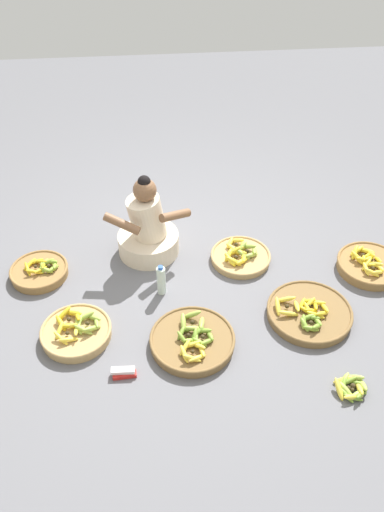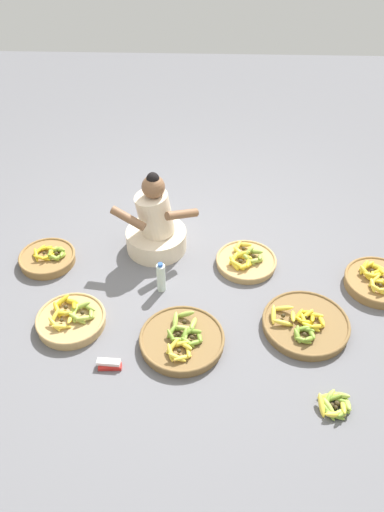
# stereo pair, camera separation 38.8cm
# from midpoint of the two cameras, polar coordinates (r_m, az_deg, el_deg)

# --- Properties ---
(ground_plane) EXTENTS (10.00, 10.00, 0.00)m
(ground_plane) POSITION_cam_midpoint_polar(r_m,az_deg,el_deg) (4.26, 2.70, -1.87)
(ground_plane) COLOR slate
(vendor_woman_front) EXTENTS (0.72, 0.52, 0.76)m
(vendor_woman_front) POSITION_cam_midpoint_polar(r_m,az_deg,el_deg) (4.33, -1.52, 3.24)
(vendor_woman_front) COLOR beige
(vendor_woman_front) RESTS_ON ground
(banana_basket_back_center) EXTENTS (0.52, 0.52, 0.16)m
(banana_basket_back_center) POSITION_cam_midpoint_polar(r_m,az_deg,el_deg) (3.89, -10.51, -7.08)
(banana_basket_back_center) COLOR tan
(banana_basket_back_center) RESTS_ON ground
(banana_basket_front_left) EXTENTS (0.65, 0.65, 0.14)m
(banana_basket_front_left) POSITION_cam_midpoint_polar(r_m,az_deg,el_deg) (3.94, 15.28, -7.44)
(banana_basket_front_left) COLOR brown
(banana_basket_front_left) RESTS_ON ground
(banana_basket_near_bicycle) EXTENTS (0.62, 0.62, 0.15)m
(banana_basket_near_bicycle) POSITION_cam_midpoint_polar(r_m,az_deg,el_deg) (3.71, 1.92, -9.40)
(banana_basket_near_bicycle) COLOR brown
(banana_basket_near_bicycle) RESTS_ON ground
(banana_basket_back_right) EXTENTS (0.54, 0.54, 0.16)m
(banana_basket_back_right) POSITION_cam_midpoint_polar(r_m,az_deg,el_deg) (4.43, 22.37, -2.73)
(banana_basket_back_right) COLOR olive
(banana_basket_back_right) RESTS_ON ground
(banana_basket_front_center) EXTENTS (0.47, 0.47, 0.14)m
(banana_basket_front_center) POSITION_cam_midpoint_polar(r_m,az_deg,el_deg) (4.43, -13.37, -0.29)
(banana_basket_front_center) COLOR olive
(banana_basket_front_center) RESTS_ON ground
(banana_basket_mid_left) EXTENTS (0.51, 0.51, 0.14)m
(banana_basket_mid_left) POSITION_cam_midpoint_polar(r_m,az_deg,el_deg) (4.34, 8.56, -0.62)
(banana_basket_mid_left) COLOR tan
(banana_basket_mid_left) RESTS_ON ground
(loose_bananas_front_right) EXTENTS (0.23, 0.24, 0.10)m
(loose_bananas_front_right) POSITION_cam_midpoint_polar(r_m,az_deg,el_deg) (3.59, 18.77, -15.57)
(loose_bananas_front_right) COLOR #9EB747
(loose_bananas_front_right) RESTS_ON ground
(water_bottle) EXTENTS (0.07, 0.07, 0.28)m
(water_bottle) POSITION_cam_midpoint_polar(r_m,az_deg,el_deg) (4.02, -0.71, -2.53)
(water_bottle) COLOR silver
(water_bottle) RESTS_ON ground
(packet_carton_stack) EXTENTS (0.17, 0.07, 0.06)m
(packet_carton_stack) POSITION_cam_midpoint_polar(r_m,az_deg,el_deg) (3.61, -6.10, -12.06)
(packet_carton_stack) COLOR red
(packet_carton_stack) RESTS_ON ground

